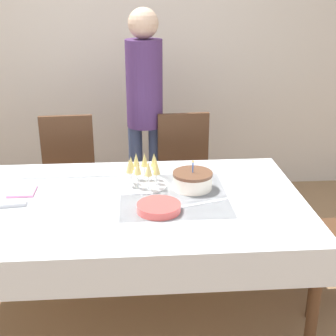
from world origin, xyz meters
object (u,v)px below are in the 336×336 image
(dining_chair_far_right, at_px, (185,171))
(birthday_cake, at_px, (193,180))
(person_standing, at_px, (145,99))
(plate_stack_main, at_px, (159,208))
(champagne_tray, at_px, (144,170))
(dining_chair_far_left, at_px, (68,174))

(dining_chair_far_right, relative_size, birthday_cake, 4.02)
(dining_chair_far_right, bearing_deg, birthday_cake, -93.41)
(person_standing, bearing_deg, plate_stack_main, -88.41)
(champagne_tray, relative_size, plate_stack_main, 1.21)
(dining_chair_far_left, bearing_deg, plate_stack_main, -59.79)
(champagne_tray, bearing_deg, person_standing, 87.90)
(plate_stack_main, relative_size, person_standing, 0.14)
(dining_chair_far_right, relative_size, person_standing, 0.55)
(champagne_tray, distance_m, plate_stack_main, 0.38)
(champagne_tray, height_order, plate_stack_main, champagne_tray)
(plate_stack_main, distance_m, person_standing, 1.32)
(dining_chair_far_left, distance_m, dining_chair_far_right, 0.90)
(plate_stack_main, bearing_deg, dining_chair_far_right, 76.24)
(person_standing, bearing_deg, champagne_tray, -92.10)
(dining_chair_far_right, bearing_deg, champagne_tray, -114.95)
(dining_chair_far_left, relative_size, birthday_cake, 4.02)
(dining_chair_far_left, height_order, birthday_cake, dining_chair_far_left)
(dining_chair_far_left, height_order, dining_chair_far_right, same)
(birthday_cake, bearing_deg, champagne_tray, 165.41)
(dining_chair_far_left, distance_m, birthday_cake, 1.19)
(birthday_cake, bearing_deg, dining_chair_far_left, 136.86)
(person_standing, bearing_deg, dining_chair_far_right, -34.36)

